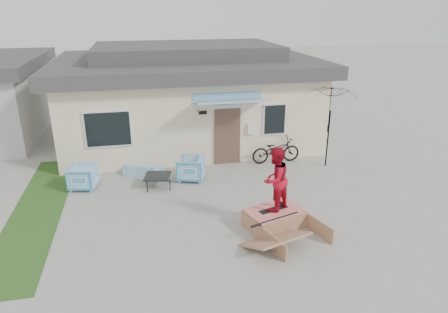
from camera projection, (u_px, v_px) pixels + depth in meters
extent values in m
plane|color=gray|center=(227.00, 225.00, 10.99)|extent=(90.00, 90.00, 0.00)
cube|color=#244A1B|center=(38.00, 210.00, 11.79)|extent=(1.40, 8.00, 0.01)
cube|color=beige|center=(188.00, 104.00, 17.77)|extent=(10.00, 7.00, 3.00)
cube|color=#39393D|center=(186.00, 64.00, 17.15)|extent=(10.80, 7.80, 0.50)
cube|color=#39393D|center=(186.00, 50.00, 16.96)|extent=(7.50, 4.50, 0.60)
cube|color=brown|center=(227.00, 136.00, 14.89)|extent=(0.95, 0.08, 2.10)
cube|color=white|center=(108.00, 129.00, 13.88)|extent=(1.60, 0.06, 1.30)
cube|color=white|center=(274.00, 119.00, 15.06)|extent=(0.90, 0.06, 1.20)
cube|color=#278DBC|center=(231.00, 102.00, 13.93)|extent=(2.50, 1.09, 0.29)
imported|color=#278DBC|center=(143.00, 167.00, 14.17)|extent=(1.36, 0.80, 0.51)
imported|color=#278DBC|center=(83.00, 176.00, 13.04)|extent=(0.91, 0.95, 0.84)
imported|color=#278DBC|center=(191.00, 167.00, 13.69)|extent=(1.03, 1.07, 0.89)
cube|color=black|center=(158.00, 181.00, 13.22)|extent=(0.96, 0.96, 0.40)
imported|color=black|center=(276.00, 147.00, 15.12)|extent=(1.87, 0.71, 1.19)
cylinder|color=black|center=(328.00, 139.00, 14.63)|extent=(0.05, 0.05, 2.10)
imported|color=black|center=(330.00, 120.00, 14.39)|extent=(2.11, 1.99, 0.90)
cube|color=black|center=(274.00, 209.00, 10.77)|extent=(0.86, 0.45, 0.05)
imported|color=#AE0D20|center=(275.00, 178.00, 10.46)|extent=(1.07, 1.02, 1.73)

